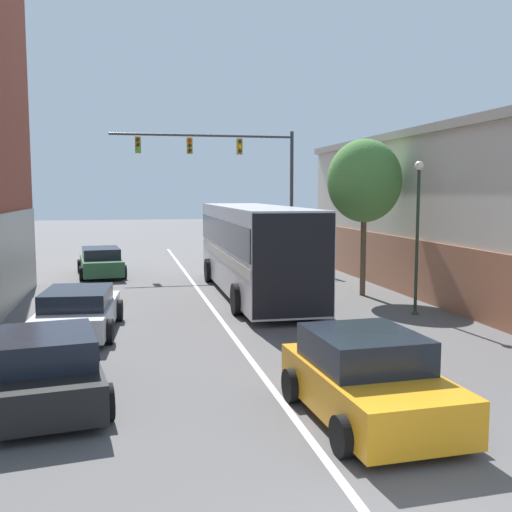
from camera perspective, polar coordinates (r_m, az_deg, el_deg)
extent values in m
cube|color=silver|center=(19.93, -4.14, -5.06)|extent=(0.14, 42.03, 0.01)
cube|color=#A86647|center=(22.14, 15.56, -1.33)|extent=(0.24, 23.16, 2.16)
cube|color=#B7B7BC|center=(22.41, -0.22, 0.79)|extent=(2.56, 11.40, 3.11)
cube|color=black|center=(22.37, -0.22, 2.22)|extent=(2.61, 11.17, 0.99)
cube|color=beige|center=(22.44, -0.22, 0.16)|extent=(2.60, 11.28, 0.31)
cube|color=black|center=(16.93, 3.62, -0.97)|extent=(2.40, 0.08, 2.98)
cylinder|color=black|center=(25.81, -4.52, -1.37)|extent=(0.31, 1.00, 1.00)
cylinder|color=black|center=(26.25, 0.93, -1.23)|extent=(0.31, 1.00, 1.00)
cylinder|color=black|center=(18.92, -1.81, -4.12)|extent=(0.31, 1.00, 1.00)
cylinder|color=black|center=(19.51, 5.50, -3.84)|extent=(0.31, 1.00, 1.00)
cube|color=orange|center=(10.56, 10.71, -12.37)|extent=(2.07, 3.94, 0.74)
cube|color=black|center=(10.58, 10.23, -8.64)|extent=(1.83, 2.08, 0.57)
cylinder|color=black|center=(11.34, 3.43, -12.19)|extent=(0.25, 0.63, 0.62)
cylinder|color=black|center=(12.07, 12.45, -11.18)|extent=(0.25, 0.63, 0.62)
cylinder|color=black|center=(9.24, 8.31, -16.61)|extent=(0.25, 0.63, 0.62)
cylinder|color=black|center=(10.13, 18.89, -14.80)|extent=(0.25, 0.63, 0.62)
cube|color=#285633|center=(28.59, -14.55, -0.79)|extent=(2.18, 4.75, 0.68)
cube|color=black|center=(28.30, -14.55, 0.30)|extent=(1.82, 2.54, 0.47)
cylinder|color=black|center=(29.99, -16.42, -0.90)|extent=(0.28, 0.65, 0.63)
cylinder|color=black|center=(30.09, -13.00, -0.79)|extent=(0.28, 0.65, 0.63)
cylinder|color=black|center=(27.16, -16.25, -1.61)|extent=(0.28, 0.65, 0.63)
cylinder|color=black|center=(27.27, -12.47, -1.48)|extent=(0.28, 0.65, 0.63)
cube|color=silver|center=(17.25, -16.50, -5.44)|extent=(2.17, 4.55, 0.61)
cube|color=black|center=(16.93, -16.67, -3.82)|extent=(1.85, 2.42, 0.46)
cylinder|color=black|center=(18.76, -18.70, -5.08)|extent=(0.27, 0.67, 0.65)
cylinder|color=black|center=(18.49, -12.94, -5.07)|extent=(0.27, 0.67, 0.65)
cylinder|color=black|center=(16.14, -20.56, -6.95)|extent=(0.27, 0.67, 0.65)
cylinder|color=black|center=(15.83, -13.85, -6.99)|extent=(0.27, 0.67, 0.65)
cube|color=black|center=(11.83, -19.18, -10.75)|extent=(2.28, 4.16, 0.66)
cube|color=black|center=(11.49, -19.27, -8.19)|extent=(1.88, 2.26, 0.53)
cylinder|color=black|center=(13.11, -15.24, -9.82)|extent=(0.31, 0.66, 0.64)
cylinder|color=black|center=(10.77, -14.04, -13.33)|extent=(0.31, 0.66, 0.64)
cylinder|color=#333338|center=(31.55, 3.41, 5.45)|extent=(0.18, 0.18, 6.97)
cylinder|color=#333338|center=(30.75, -5.05, 11.36)|extent=(9.25, 0.12, 0.12)
cube|color=#9E8419|center=(31.00, -1.59, 10.37)|extent=(0.28, 0.24, 0.80)
sphere|color=black|center=(30.87, -1.54, 10.85)|extent=(0.18, 0.18, 0.18)
sphere|color=orange|center=(30.85, -1.53, 10.39)|extent=(0.18, 0.18, 0.18)
sphere|color=black|center=(30.83, -1.53, 9.94)|extent=(0.18, 0.18, 0.18)
cube|color=#9E8419|center=(30.63, -6.35, 10.39)|extent=(0.28, 0.24, 0.80)
sphere|color=red|center=(30.50, -6.32, 10.88)|extent=(0.18, 0.18, 0.18)
sphere|color=black|center=(30.48, -6.32, 10.41)|extent=(0.18, 0.18, 0.18)
sphere|color=black|center=(30.46, -6.31, 9.95)|extent=(0.18, 0.18, 0.18)
cube|color=#9E8419|center=(30.47, -11.19, 10.34)|extent=(0.28, 0.24, 0.80)
sphere|color=black|center=(30.33, -11.19, 10.82)|extent=(0.18, 0.18, 0.18)
sphere|color=black|center=(30.32, -11.18, 10.36)|extent=(0.18, 0.18, 0.18)
sphere|color=green|center=(30.30, -11.17, 9.89)|extent=(0.18, 0.18, 0.18)
cone|color=#233323|center=(19.69, 14.91, -5.11)|extent=(0.26, 0.26, 0.20)
cylinder|color=#233323|center=(19.39, 15.08, 1.24)|extent=(0.10, 0.10, 4.57)
sphere|color=#EFE5CC|center=(19.34, 15.28, 8.30)|extent=(0.28, 0.28, 0.28)
cylinder|color=brown|center=(22.68, 10.16, 0.16)|extent=(0.21, 0.21, 3.09)
ellipsoid|color=#4C843D|center=(22.56, 10.30, 7.07)|extent=(2.78, 2.50, 3.06)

